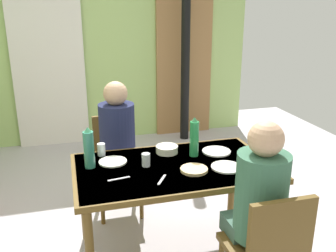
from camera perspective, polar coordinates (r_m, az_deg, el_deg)
ground_plane at (r=3.08m, az=-7.30°, el=-18.12°), size 6.80×6.80×0.00m
wall_back at (r=5.12m, az=-12.28°, el=11.51°), size 4.45×0.10×2.51m
door_wooden at (r=5.32m, az=2.46°, el=9.38°), size 0.80×0.05×2.00m
stove_pipe_column at (r=5.01m, az=2.70°, el=11.76°), size 0.12×0.12×2.51m
curtain_panel at (r=5.05m, az=-17.81°, el=8.66°), size 0.90×0.03×2.11m
dining_table at (r=2.69m, az=0.86°, el=-7.50°), size 1.41×0.83×0.72m
chair_near_diner at (r=2.28m, az=15.05°, el=-17.82°), size 0.40×0.40×0.87m
chair_far_diner at (r=3.39m, az=-7.87°, el=-4.87°), size 0.40×0.40×0.87m
person_near_diner at (r=2.23m, az=13.90°, el=-10.00°), size 0.30×0.37×0.77m
person_far_diner at (r=3.16m, az=-7.75°, el=-1.07°), size 0.30×0.37×0.77m
water_bottle_green_near at (r=2.64m, az=-12.02°, el=-3.40°), size 0.07×0.07×0.30m
water_bottle_green_far at (r=2.78m, az=4.07°, el=-1.82°), size 0.07×0.07×0.30m
serving_bowl_center at (r=2.88m, az=-0.16°, el=-3.59°), size 0.17×0.17×0.05m
dinner_plate_near_left at (r=2.66m, az=8.93°, el=-6.24°), size 0.21×0.21×0.01m
dinner_plate_near_right at (r=2.92m, az=7.43°, el=-3.88°), size 0.22×0.22×0.01m
dinner_plate_far_center at (r=2.74m, az=-8.45°, el=-5.42°), size 0.20×0.20×0.01m
drinking_glass_by_near_diner at (r=2.86m, az=-10.17°, el=-3.57°), size 0.06×0.06×0.09m
drinking_glass_by_far_diner at (r=2.64m, az=-3.40°, el=-5.20°), size 0.06×0.06×0.09m
bread_plate_sliced at (r=2.58m, az=4.01°, el=-6.68°), size 0.19×0.19×0.02m
cutlery_knife_near at (r=2.46m, az=-0.96°, el=-8.22°), size 0.09×0.14×0.00m
cutlery_fork_near at (r=2.49m, az=-7.55°, el=-8.02°), size 0.15×0.04×0.00m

